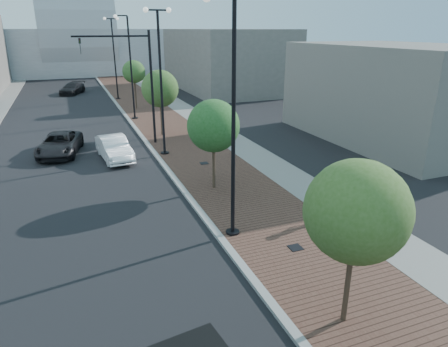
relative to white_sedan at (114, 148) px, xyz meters
name	(u,v)px	position (x,y,z in m)	size (l,w,h in m)	color
sidewalk	(152,106)	(6.16, 17.69, -0.69)	(7.00, 140.00, 0.12)	#4C2D23
concrete_strip	(176,104)	(8.86, 17.69, -0.69)	(2.40, 140.00, 0.13)	slate
curb	(120,108)	(2.66, 17.69, -0.68)	(0.30, 140.00, 0.14)	gray
white_sedan	(114,148)	(0.00, 0.00, 0.00)	(1.59, 4.57, 1.51)	white
dark_car_mid	(60,144)	(-3.30, 2.47, -0.04)	(2.38, 5.15, 1.43)	black
dark_car_far	(72,88)	(-1.68, 30.48, -0.04)	(1.99, 4.90, 1.42)	black
pedestrian	(333,200)	(7.89, -12.66, 0.26)	(0.74, 0.48, 2.02)	black
streetlight_1	(231,134)	(3.14, -12.31, 3.59)	(1.44, 0.56, 9.21)	black
streetlight_2	(161,83)	(3.26, -0.31, 4.07)	(1.72, 0.56, 9.28)	black
streetlight_3	(130,72)	(3.14, 11.69, 3.59)	(1.44, 0.56, 9.21)	black
streetlight_4	(115,58)	(3.26, 23.69, 4.07)	(1.72, 0.56, 9.28)	black
traffic_mast	(138,76)	(2.36, 2.69, 4.23)	(5.09, 0.20, 8.00)	black
tree_0	(357,211)	(4.30, -18.29, 2.81)	(2.80, 2.80, 4.98)	#382619
tree_1	(214,126)	(4.30, -7.29, 2.69)	(2.68, 2.68, 4.80)	#382619
tree_2	(160,89)	(4.30, 4.71, 2.98)	(2.82, 2.82, 5.16)	#382619
tree_3	(134,72)	(4.30, 16.71, 3.13)	(2.38, 2.33, 5.06)	#382619
convention_center	(76,40)	(0.66, 62.69, 5.25)	(50.00, 30.00, 50.00)	#A2A6AC
commercial_block_ne	(225,60)	(18.66, 27.69, 3.25)	(12.00, 22.00, 8.00)	#625D58
commercial_block_e	(395,93)	(20.66, -2.31, 2.75)	(10.00, 16.00, 7.00)	slate
utility_cover_1	(296,248)	(5.06, -14.31, -0.62)	(0.50, 0.50, 0.02)	black
utility_cover_2	(204,163)	(5.06, -3.31, -0.62)	(0.50, 0.50, 0.02)	black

